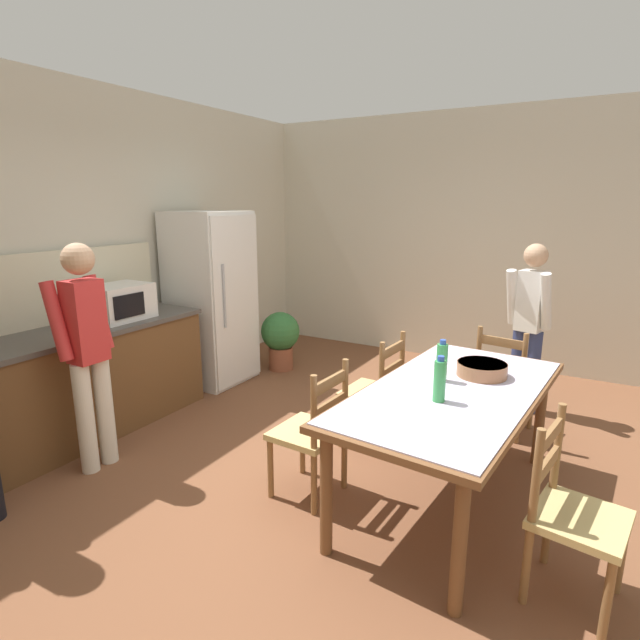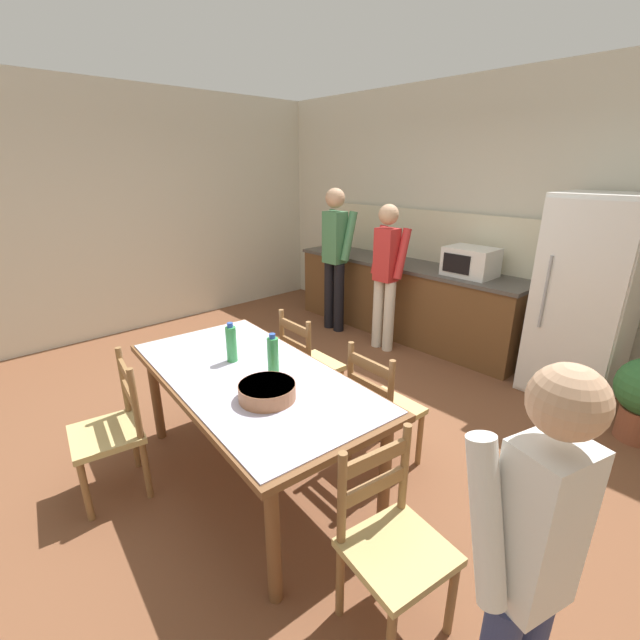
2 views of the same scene
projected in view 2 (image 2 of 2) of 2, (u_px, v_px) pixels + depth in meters
The scene contains 18 objects.
ground_plane at pixel (310, 427), 3.47m from camera, with size 8.32×8.32×0.00m, color brown.
wall_back at pixel (492, 219), 4.67m from camera, with size 6.52×0.12×2.90m, color beige.
wall_left at pixel (134, 213), 5.24m from camera, with size 0.12×5.20×2.90m, color beige.
kitchen_counter at pixel (403, 298), 5.29m from camera, with size 3.03×0.66×0.90m.
counter_splashback at pixel (422, 235), 5.23m from camera, with size 2.99×0.03×0.60m, color beige.
refrigerator at pixel (586, 299), 3.74m from camera, with size 0.72×0.73×1.79m.
microwave at pixel (471, 262), 4.48m from camera, with size 0.50×0.39×0.30m.
dining_table at pixel (251, 385), 2.70m from camera, with size 1.96×1.09×0.77m.
bottle_near_centre at pixel (231, 344), 2.81m from camera, with size 0.07×0.07×0.27m.
bottle_off_centre at pixel (273, 356), 2.63m from camera, with size 0.07×0.07×0.27m.
serving_bowl at pixel (267, 390), 2.37m from camera, with size 0.32×0.32×0.09m.
chair_side_far_right at pixel (382, 409), 2.91m from camera, with size 0.44×0.42×0.91m.
chair_side_far_left at pixel (308, 365), 3.54m from camera, with size 0.44×0.42×0.91m.
chair_side_near_left at pixel (112, 431), 2.67m from camera, with size 0.48×0.46×0.91m.
chair_head_end at pixel (392, 544), 1.87m from camera, with size 0.46×0.48×0.91m.
person_at_sink at pixel (335, 253), 5.24m from camera, with size 0.44×0.30×1.76m.
person_at_counter at pixel (386, 271), 4.68m from camera, with size 0.41×0.28×1.62m.
person_by_table at pixel (528, 566), 1.29m from camera, with size 0.32×0.43×1.54m.
Camera 2 is at (2.24, -1.95, 2.00)m, focal length 24.00 mm.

